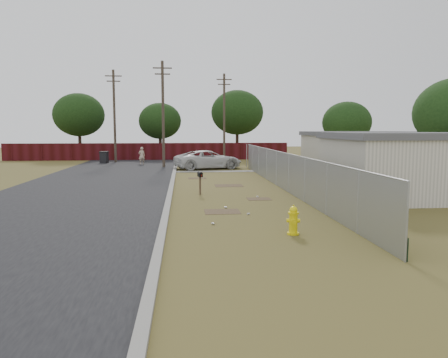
{
  "coord_description": "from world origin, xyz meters",
  "views": [
    {
      "loc": [
        -2.31,
        -21.98,
        3.26
      ],
      "look_at": [
        -0.56,
        -3.19,
        1.1
      ],
      "focal_mm": 35.0,
      "sensor_mm": 36.0,
      "label": 1
    }
  ],
  "objects": [
    {
      "name": "houses",
      "position": [
        9.7,
        3.13,
        1.56
      ],
      "size": [
        9.3,
        17.24,
        3.1
      ],
      "color": "silver",
      "rests_on": "ground"
    },
    {
      "name": "pickup_truck",
      "position": [
        -0.27,
        13.83,
        0.77
      ],
      "size": [
        6.03,
        4.07,
        1.54
      ],
      "primitive_type": "imported",
      "rotation": [
        0.0,
        0.0,
        1.87
      ],
      "color": "silver",
      "rests_on": "ground"
    },
    {
      "name": "utility_poles",
      "position": [
        -3.67,
        20.67,
        4.69
      ],
      "size": [
        12.6,
        8.24,
        9.0
      ],
      "color": "#4D4033",
      "rests_on": "ground"
    },
    {
      "name": "mailbox",
      "position": [
        -1.49,
        -0.33,
        0.91
      ],
      "size": [
        0.27,
        0.51,
        1.16
      ],
      "color": "brown",
      "rests_on": "ground"
    },
    {
      "name": "horizon_trees",
      "position": [
        0.84,
        23.56,
        4.63
      ],
      "size": [
        33.32,
        31.94,
        7.78
      ],
      "color": "#382519",
      "rests_on": "ground"
    },
    {
      "name": "chainlink_fence",
      "position": [
        3.12,
        1.03,
        0.8
      ],
      "size": [
        0.1,
        27.06,
        2.02
      ],
      "color": "#96999E",
      "rests_on": "ground"
    },
    {
      "name": "privacy_fence",
      "position": [
        -6.0,
        25.0,
        0.9
      ],
      "size": [
        30.0,
        0.12,
        1.8
      ],
      "primitive_type": "cube",
      "color": "#440E14",
      "rests_on": "ground"
    },
    {
      "name": "pedestrian",
      "position": [
        -6.15,
        18.89,
        0.81
      ],
      "size": [
        0.67,
        0.53,
        1.63
      ],
      "primitive_type": "imported",
      "rotation": [
        0.0,
        0.0,
        3.4
      ],
      "color": "#C7AD92",
      "rests_on": "ground"
    },
    {
      "name": "fire_hydrant",
      "position": [
        1.06,
        -8.95,
        0.43
      ],
      "size": [
        0.44,
        0.45,
        0.93
      ],
      "color": "yellow",
      "rests_on": "ground"
    },
    {
      "name": "street",
      "position": [
        -6.76,
        8.05,
        0.02
      ],
      "size": [
        15.1,
        60.0,
        0.12
      ],
      "color": "black",
      "rests_on": "ground"
    },
    {
      "name": "trash_bin",
      "position": [
        -9.94,
        21.02,
        0.58
      ],
      "size": [
        0.86,
        0.94,
        1.13
      ],
      "color": "black",
      "rests_on": "ground"
    },
    {
      "name": "ground",
      "position": [
        0.0,
        0.0,
        0.0
      ],
      "size": [
        120.0,
        120.0,
        0.0
      ],
      "primitive_type": "plane",
      "color": "brown",
      "rests_on": "ground"
    },
    {
      "name": "scattered_litter",
      "position": [
        -0.14,
        -4.71,
        0.04
      ],
      "size": [
        2.65,
        5.94,
        0.07
      ],
      "color": "silver",
      "rests_on": "ground"
    }
  ]
}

